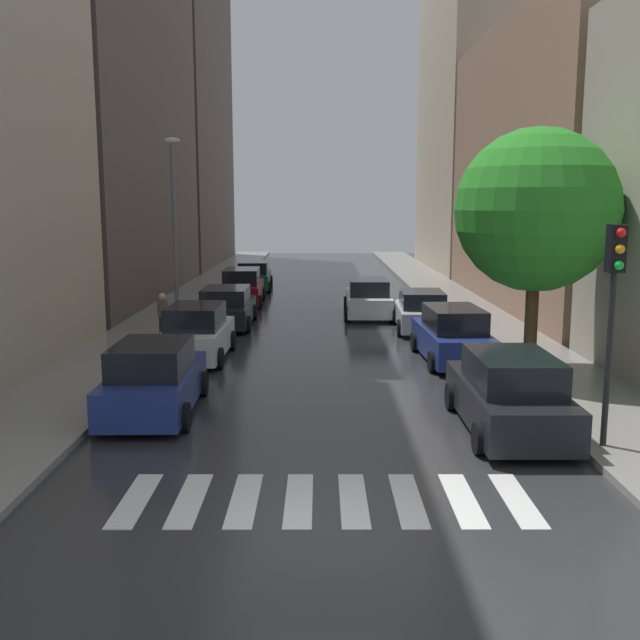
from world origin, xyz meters
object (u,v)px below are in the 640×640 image
object	(u,v)px
parked_car_left_fourth	(241,288)
car_midroad	(367,298)
parked_car_left_third	(225,308)
parked_car_right_second	(451,336)
lamp_post_left	(173,220)
parked_car_left_fifth	(252,276)
traffic_light_right_corner	(612,286)
parked_car_right_nearest	(508,395)
parked_car_right_third	(420,312)
pedestrian_foreground	(161,315)
parked_car_left_second	(195,334)
street_tree_right	(535,211)
parked_car_left_nearest	(152,380)

from	to	relation	value
parked_car_left_fourth	car_midroad	size ratio (longest dim) A/B	1.00
parked_car_left_third	parked_car_left_fourth	distance (m)	6.10
parked_car_right_second	lamp_post_left	world-z (taller)	lamp_post_left
parked_car_left_fifth	traffic_light_right_corner	xyz separation A→B (m)	(9.29, -26.69, 2.53)
parked_car_right_nearest	parked_car_right_third	bearing A→B (deg)	0.71
parked_car_right_nearest	pedestrian_foreground	world-z (taller)	pedestrian_foreground
parked_car_left_second	lamp_post_left	size ratio (longest dim) A/B	0.60
parked_car_left_fifth	street_tree_right	world-z (taller)	street_tree_right
parked_car_left_fourth	street_tree_right	world-z (taller)	street_tree_right
parked_car_right_nearest	parked_car_right_third	world-z (taller)	parked_car_right_nearest
parked_car_left_nearest	traffic_light_right_corner	world-z (taller)	traffic_light_right_corner
pedestrian_foreground	street_tree_right	distance (m)	13.01
parked_car_left_fourth	traffic_light_right_corner	distance (m)	22.81
parked_car_right_third	lamp_post_left	size ratio (longest dim) A/B	0.60
parked_car_right_nearest	street_tree_right	xyz separation A→B (m)	(1.87, 4.93, 3.84)
parked_car_left_nearest	car_midroad	world-z (taller)	parked_car_left_nearest
parked_car_left_second	parked_car_left_fifth	distance (m)	18.17
parked_car_right_third	car_midroad	bearing A→B (deg)	28.75
parked_car_left_fifth	car_midroad	world-z (taller)	car_midroad
parked_car_left_third	lamp_post_left	distance (m)	4.03
parked_car_left_fourth	traffic_light_right_corner	bearing A→B (deg)	-157.31
parked_car_left_second	car_midroad	xyz separation A→B (m)	(5.94, 8.66, -0.04)
parked_car_left_nearest	street_tree_right	world-z (taller)	street_tree_right
parked_car_left_second	parked_car_left_third	xyz separation A→B (m)	(0.14, 6.05, -0.07)
parked_car_left_fifth	parked_car_right_second	bearing A→B (deg)	-159.06
parked_car_right_nearest	parked_car_left_third	bearing A→B (deg)	30.39
parked_car_left_third	parked_car_right_third	distance (m)	7.65
parked_car_left_third	car_midroad	bearing A→B (deg)	-66.23
lamp_post_left	car_midroad	bearing A→B (deg)	25.89
parked_car_right_nearest	parked_car_left_nearest	bearing A→B (deg)	80.72
street_tree_right	lamp_post_left	world-z (taller)	lamp_post_left
parked_car_left_second	parked_car_right_nearest	xyz separation A→B (m)	(7.89, -7.14, -0.00)
parked_car_left_fifth	pedestrian_foreground	size ratio (longest dim) A/B	2.86
car_midroad	traffic_light_right_corner	bearing A→B (deg)	-167.32
parked_car_right_nearest	car_midroad	xyz separation A→B (m)	(-1.95, 15.80, -0.04)
parked_car_left_second	parked_car_right_third	xyz separation A→B (m)	(7.73, 5.09, -0.08)
parked_car_left_nearest	parked_car_left_second	world-z (taller)	parked_car_left_second
parked_car_left_nearest	street_tree_right	bearing A→B (deg)	-70.78
parked_car_left_third	parked_car_left_fourth	xyz separation A→B (m)	(-0.04, 6.10, 0.07)
pedestrian_foreground	street_tree_right	bearing A→B (deg)	160.28
parked_car_left_fifth	parked_car_left_fourth	bearing A→B (deg)	177.97
car_midroad	street_tree_right	bearing A→B (deg)	-159.34
pedestrian_foreground	lamp_post_left	bearing A→B (deg)	-87.75
parked_car_left_third	pedestrian_foreground	distance (m)	3.73
parked_car_left_nearest	pedestrian_foreground	world-z (taller)	pedestrian_foreground
parked_car_left_nearest	parked_car_left_second	distance (m)	5.86
parked_car_right_nearest	parked_car_right_third	distance (m)	12.23
parked_car_right_nearest	parked_car_right_second	distance (m)	6.80
parked_car_right_nearest	street_tree_right	size ratio (longest dim) A/B	0.68
traffic_light_right_corner	car_midroad	bearing A→B (deg)	101.40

